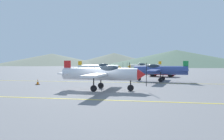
{
  "coord_description": "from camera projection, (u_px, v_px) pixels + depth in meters",
  "views": [
    {
      "loc": [
        4.05,
        -15.83,
        2.39
      ],
      "look_at": [
        -1.16,
        14.0,
        1.2
      ],
      "focal_mm": 33.47,
      "sensor_mm": 36.0,
      "label": 1
    }
  ],
  "objects": [
    {
      "name": "traffic_cone_front",
      "position": [
        38.0,
        82.0,
        21.84
      ],
      "size": [
        0.36,
        0.36,
        0.59
      ],
      "color": "black",
      "rests_on": "ground_plane"
    },
    {
      "name": "car_sedan",
      "position": [
        163.0,
        71.0,
        33.58
      ],
      "size": [
        4.64,
        2.96,
        1.62
      ],
      "color": "red",
      "rests_on": "ground_plane"
    },
    {
      "name": "airplane_back",
      "position": [
        144.0,
        66.0,
        43.73
      ],
      "size": [
        7.28,
        8.36,
        2.5
      ],
      "color": "silver",
      "rests_on": "ground_plane"
    },
    {
      "name": "apron_line_far",
      "position": [
        113.0,
        82.0,
        24.29
      ],
      "size": [
        80.0,
        0.16,
        0.01
      ],
      "primitive_type": "cube",
      "color": "yellow",
      "rests_on": "ground_plane"
    },
    {
      "name": "hill_centerright",
      "position": [
        176.0,
        58.0,
        122.79
      ],
      "size": [
        88.76,
        88.76,
        9.4
      ],
      "primitive_type": "cone",
      "color": "#4C6651",
      "rests_on": "ground_plane"
    },
    {
      "name": "airplane_far",
      "position": [
        100.0,
        68.0,
        33.03
      ],
      "size": [
        7.28,
        8.36,
        2.5
      ],
      "color": "white",
      "rests_on": "ground_plane"
    },
    {
      "name": "apron_line_near",
      "position": [
        83.0,
        99.0,
        13.24
      ],
      "size": [
        80.0,
        0.16,
        0.01
      ],
      "primitive_type": "cube",
      "color": "yellow",
      "rests_on": "ground_plane"
    },
    {
      "name": "airplane_mid",
      "position": [
        158.0,
        70.0,
        25.51
      ],
      "size": [
        7.31,
        8.34,
        2.5
      ],
      "color": "#33478C",
      "rests_on": "ground_plane"
    },
    {
      "name": "hill_left",
      "position": [
        52.0,
        59.0,
        151.9
      ],
      "size": [
        80.41,
        80.41,
        8.38
      ],
      "primitive_type": "cone",
      "color": "slate",
      "rests_on": "ground_plane"
    },
    {
      "name": "hill_centerleft",
      "position": [
        114.0,
        59.0,
        162.97
      ],
      "size": [
        71.44,
        71.44,
        9.34
      ],
      "primitive_type": "cone",
      "color": "slate",
      "rests_on": "ground_plane"
    },
    {
      "name": "ground_plane",
      "position": [
        96.0,
        92.0,
        16.37
      ],
      "size": [
        400.0,
        400.0,
        0.0
      ],
      "primitive_type": "plane",
      "color": "slate"
    },
    {
      "name": "airplane_near",
      "position": [
        103.0,
        74.0,
        17.52
      ],
      "size": [
        7.24,
        8.34,
        2.5
      ],
      "color": "silver",
      "rests_on": "ground_plane"
    }
  ]
}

